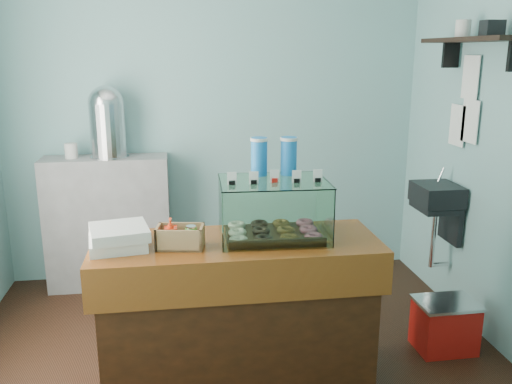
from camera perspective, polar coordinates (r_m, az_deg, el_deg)
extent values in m
plane|color=black|center=(3.65, -2.34, -17.23)|extent=(3.50, 3.50, 0.00)
cube|color=#85C2C3|center=(4.63, -4.48, 8.03)|extent=(3.50, 0.04, 2.80)
cube|color=#85C2C3|center=(1.70, 2.47, -3.43)|extent=(3.50, 0.04, 2.80)
cube|color=#85C2C3|center=(3.75, 25.20, 5.14)|extent=(0.04, 3.00, 2.80)
cube|color=black|center=(4.23, 18.52, -0.23)|extent=(0.30, 0.35, 0.15)
cube|color=black|center=(4.34, 19.84, -2.72)|extent=(0.04, 0.30, 0.35)
cylinder|color=silver|center=(4.32, 18.89, 1.68)|extent=(0.02, 0.02, 0.12)
cylinder|color=silver|center=(4.32, 18.14, -4.72)|extent=(0.04, 0.04, 0.45)
cube|color=black|center=(3.89, 21.87, 14.67)|extent=(0.25, 1.00, 0.03)
cube|color=black|center=(4.27, 19.82, 13.41)|extent=(0.12, 0.03, 0.18)
cube|color=white|center=(4.11, 21.60, 6.93)|extent=(0.01, 0.21, 0.30)
cube|color=white|center=(4.26, 20.42, 6.59)|extent=(0.01, 0.21, 0.30)
cube|color=white|center=(4.13, 21.65, 11.15)|extent=(0.01, 0.21, 0.30)
cube|color=#431E0C|center=(3.23, -1.94, -13.22)|extent=(1.50, 0.56, 0.84)
cube|color=#471B09|center=(3.05, -2.01, -5.71)|extent=(1.60, 0.60, 0.06)
cube|color=#471B09|center=(2.83, -1.36, -9.93)|extent=(1.60, 0.04, 0.18)
cube|color=#979799|center=(4.66, -15.24, -3.12)|extent=(1.00, 0.32, 1.10)
cube|color=#331C0F|center=(3.10, 1.82, -4.56)|extent=(0.55, 0.40, 0.02)
torus|color=white|center=(2.95, -1.83, -5.03)|extent=(0.10, 0.10, 0.03)
torus|color=black|center=(2.96, 0.85, -4.93)|extent=(0.10, 0.10, 0.03)
torus|color=brown|center=(2.98, 3.49, -4.83)|extent=(0.10, 0.10, 0.03)
torus|color=#DA6689|center=(3.00, 6.09, -4.72)|extent=(0.10, 0.10, 0.03)
torus|color=white|center=(3.07, -2.01, -4.22)|extent=(0.10, 0.10, 0.03)
torus|color=black|center=(3.08, 0.55, -4.13)|extent=(0.10, 0.10, 0.03)
torus|color=brown|center=(3.10, 3.09, -4.04)|extent=(0.10, 0.10, 0.03)
torus|color=#DA6689|center=(3.12, 5.59, -3.94)|extent=(0.10, 0.10, 0.03)
torus|color=white|center=(3.19, -2.19, -3.47)|extent=(0.10, 0.10, 0.03)
torus|color=black|center=(3.20, 0.28, -3.39)|extent=(0.10, 0.10, 0.03)
torus|color=brown|center=(3.22, 2.72, -3.31)|extent=(0.10, 0.10, 0.03)
torus|color=#DA6689|center=(3.25, 5.13, -3.22)|extent=(0.10, 0.10, 0.03)
cube|color=white|center=(2.85, 2.45, -3.09)|extent=(0.59, 0.03, 0.32)
cube|color=white|center=(3.26, 1.31, -0.80)|extent=(0.59, 0.03, 0.32)
cube|color=white|center=(3.03, -3.73, -2.04)|extent=(0.02, 0.43, 0.32)
cube|color=white|center=(3.11, 7.27, -1.69)|extent=(0.02, 0.43, 0.32)
cube|color=white|center=(3.01, 1.87, 1.14)|extent=(0.62, 0.46, 0.01)
cube|color=white|center=(2.93, -2.58, 1.52)|extent=(0.05, 0.01, 0.07)
cube|color=black|center=(2.93, -2.57, 1.08)|extent=(0.03, 0.02, 0.02)
cube|color=white|center=(2.94, -0.28, 1.58)|extent=(0.05, 0.01, 0.07)
cube|color=black|center=(2.94, -0.27, 1.14)|extent=(0.03, 0.02, 0.02)
cube|color=white|center=(2.95, 2.01, 1.63)|extent=(0.05, 0.01, 0.07)
cube|color=red|center=(2.96, 2.00, 1.20)|extent=(0.03, 0.02, 0.02)
cube|color=white|center=(2.97, 4.27, 1.69)|extent=(0.05, 0.01, 0.07)
cube|color=black|center=(2.98, 4.26, 1.25)|extent=(0.03, 0.02, 0.02)
cube|color=white|center=(3.00, 6.49, 1.73)|extent=(0.05, 0.01, 0.07)
cube|color=black|center=(3.00, 6.48, 1.31)|extent=(0.03, 0.02, 0.02)
cylinder|color=blue|center=(3.12, 0.33, 3.75)|extent=(0.09, 0.09, 0.22)
cylinder|color=silver|center=(3.10, 0.33, 5.57)|extent=(0.10, 0.10, 0.02)
cylinder|color=blue|center=(3.14, 3.46, 3.81)|extent=(0.09, 0.09, 0.22)
cylinder|color=silver|center=(3.13, 3.49, 5.61)|extent=(0.10, 0.10, 0.02)
cube|color=#A58252|center=(2.96, -7.95, -5.69)|extent=(0.27, 0.19, 0.01)
cube|color=#A58252|center=(2.88, -8.20, -5.15)|extent=(0.25, 0.06, 0.12)
cube|color=#A58252|center=(3.01, -7.78, -4.28)|extent=(0.25, 0.06, 0.12)
cube|color=#A58252|center=(2.97, -10.24, -4.66)|extent=(0.04, 0.15, 0.12)
cube|color=#A58252|center=(2.93, -5.70, -4.75)|extent=(0.04, 0.15, 0.12)
imported|color=red|center=(2.94, -8.97, -4.17)|extent=(0.08, 0.08, 0.15)
cylinder|color=green|center=(2.94, -6.83, -4.69)|extent=(0.06, 0.06, 0.10)
cylinder|color=silver|center=(2.92, -6.86, -3.67)|extent=(0.05, 0.05, 0.01)
cube|color=silver|center=(3.02, -14.35, -5.14)|extent=(0.34, 0.34, 0.06)
cube|color=silver|center=(2.99, -14.22, -4.12)|extent=(0.35, 0.35, 0.06)
cylinder|color=silver|center=(4.52, -15.13, 3.62)|extent=(0.31, 0.31, 0.01)
cylinder|color=silver|center=(4.49, -15.32, 6.33)|extent=(0.28, 0.28, 0.42)
sphere|color=silver|center=(4.46, -15.50, 9.01)|extent=(0.28, 0.28, 0.28)
cube|color=red|center=(3.89, 19.23, -13.24)|extent=(0.37, 0.28, 0.32)
cube|color=silver|center=(3.82, 19.45, -10.95)|extent=(0.39, 0.30, 0.02)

